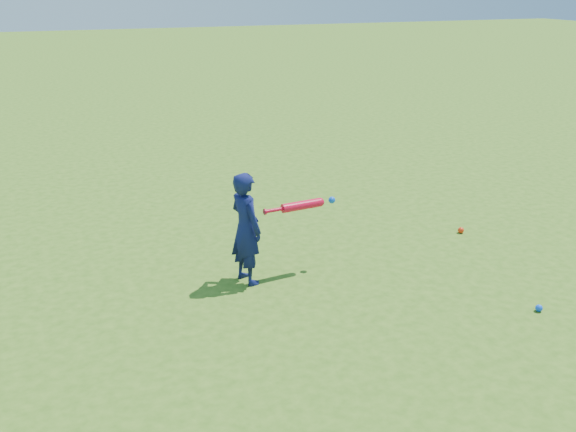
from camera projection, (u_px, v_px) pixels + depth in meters
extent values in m
plane|color=#386418|center=(222.00, 293.00, 6.66)|extent=(80.00, 80.00, 0.00)
imported|color=#0F1549|center=(246.00, 228.00, 6.73)|extent=(0.40, 0.51, 1.22)
sphere|color=red|center=(461.00, 230.00, 8.24)|extent=(0.08, 0.08, 0.08)
sphere|color=blue|center=(539.00, 308.00, 6.28)|extent=(0.07, 0.07, 0.07)
cylinder|color=red|center=(265.00, 212.00, 6.71)|extent=(0.02, 0.07, 0.07)
cylinder|color=red|center=(274.00, 210.00, 6.76)|extent=(0.22, 0.06, 0.04)
cylinder|color=red|center=(301.00, 205.00, 6.90)|extent=(0.47, 0.15, 0.10)
sphere|color=red|center=(320.00, 202.00, 7.00)|extent=(0.10, 0.10, 0.10)
sphere|color=blue|center=(332.00, 200.00, 7.07)|extent=(0.08, 0.08, 0.08)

